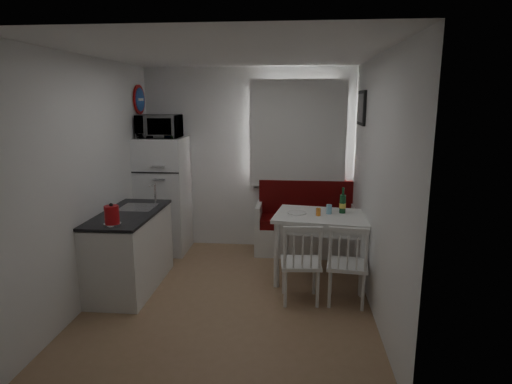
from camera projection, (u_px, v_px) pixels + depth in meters
The scene contains 22 objects.
floor at pixel (232, 296), 4.78m from camera, with size 3.00×3.50×0.02m, color #9B7752.
ceiling at pixel (229, 53), 4.22m from camera, with size 3.00×3.50×0.02m, color white.
wall_back at pixel (249, 159), 6.20m from camera, with size 3.00×0.02×2.60m, color white.
wall_front at pixel (189, 233), 2.80m from camera, with size 3.00×0.02×2.60m, color white.
wall_left at pixel (94, 180), 4.64m from camera, with size 0.02×3.50×2.60m, color white.
wall_right at pixel (376, 185), 4.36m from camera, with size 0.02×3.50×2.60m, color white.
window at pixel (298, 138), 6.04m from camera, with size 1.22×0.06×1.47m, color white.
curtain at pixel (298, 134), 5.96m from camera, with size 1.35×0.02×1.50m, color white.
kitchen_counter at pixel (131, 249), 4.94m from camera, with size 0.62×1.32×1.16m.
wall_sign at pixel (140, 100), 5.87m from camera, with size 0.40×0.40×0.03m, color #1A4CA1.
picture_frame at pixel (361, 108), 5.27m from camera, with size 0.04×0.52×0.42m, color black.
bench at pixel (306, 229), 6.10m from camera, with size 1.43×0.55×1.02m.
dining_table at pixel (322, 222), 5.06m from camera, with size 1.20×0.92×0.82m.
chair_left at pixel (301, 256), 4.48m from camera, with size 0.45×0.43×0.48m.
chair_right at pixel (349, 257), 4.43m from camera, with size 0.46×0.44×0.48m.
fridge at pixel (164, 195), 6.07m from camera, with size 0.66×0.66×1.64m, color white.
microwave at pixel (159, 126), 5.82m from camera, with size 0.56×0.38×0.31m, color white.
kettle at pixel (112, 215), 4.30m from camera, with size 0.17×0.17×0.23m, color #B40E14.
wine_bottle at pixel (343, 200), 5.08m from camera, with size 0.08×0.08×0.31m, color #164624, non-canonical shape.
drinking_glass_orange at pixel (318, 212), 4.99m from camera, with size 0.05×0.05×0.09m, color orange.
drinking_glass_blue at pixel (329, 209), 5.07m from camera, with size 0.07×0.07×0.11m, color #84C3E1.
plate at pixel (297, 213), 5.09m from camera, with size 0.22×0.22×0.02m, color white.
Camera 1 is at (0.69, -4.37, 2.16)m, focal length 30.00 mm.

